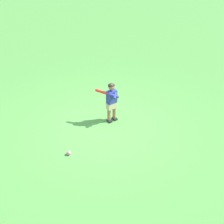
{
  "coord_description": "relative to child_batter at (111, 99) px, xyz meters",
  "views": [
    {
      "loc": [
        -0.02,
        5.73,
        4.18
      ],
      "look_at": [
        -0.2,
        -0.06,
        0.45
      ],
      "focal_mm": 44.57,
      "sensor_mm": 36.0,
      "label": 1
    }
  ],
  "objects": [
    {
      "name": "play_ball_midfield",
      "position": [
        0.99,
        1.33,
        -0.6
      ],
      "size": [
        0.09,
        0.09,
        0.09
      ],
      "primitive_type": "sphere",
      "color": "pink",
      "rests_on": "ground"
    },
    {
      "name": "child_batter",
      "position": [
        0.0,
        0.0,
        0.0
      ],
      "size": [
        0.6,
        0.36,
        1.08
      ],
      "color": "#232328",
      "rests_on": "ground"
    },
    {
      "name": "ground_plane",
      "position": [
        0.19,
        0.35,
        -0.65
      ],
      "size": [
        40.0,
        40.0,
        0.0
      ],
      "primitive_type": "plane",
      "color": "#519942"
    }
  ]
}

